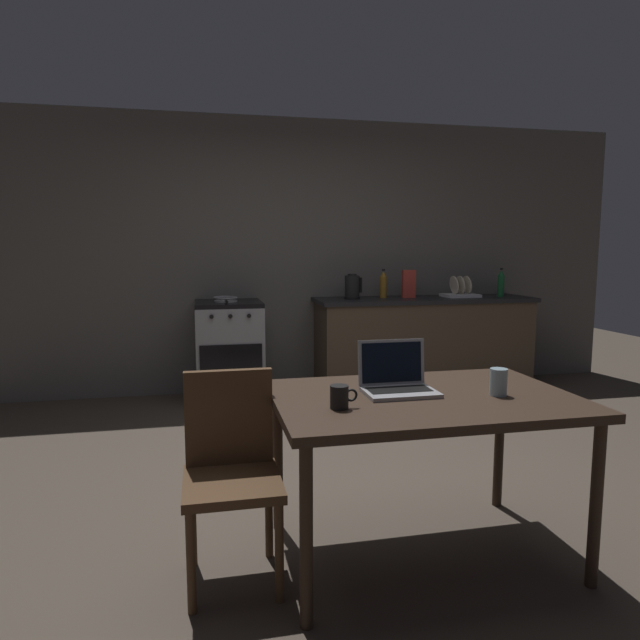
{
  "coord_description": "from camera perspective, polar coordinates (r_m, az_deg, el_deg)",
  "views": [
    {
      "loc": [
        -0.83,
        -3.1,
        1.4
      ],
      "look_at": [
        0.0,
        0.77,
        0.89
      ],
      "focal_mm": 31.26,
      "sensor_mm": 36.0,
      "label": 1
    }
  ],
  "objects": [
    {
      "name": "ground_plane",
      "position": [
        3.5,
        2.73,
        -16.24
      ],
      "size": [
        12.0,
        12.0,
        0.0
      ],
      "primitive_type": "plane",
      "color": "#473D33"
    },
    {
      "name": "back_wall",
      "position": [
        5.59,
        -0.48,
        6.54
      ],
      "size": [
        6.4,
        0.1,
        2.64
      ],
      "primitive_type": "cube",
      "color": "#5A5651",
      "rests_on": "ground_plane"
    },
    {
      "name": "kitchen_counter",
      "position": [
        5.64,
        10.5,
        -2.37
      ],
      "size": [
        2.16,
        0.64,
        0.92
      ],
      "color": "#4C3D2D",
      "rests_on": "ground_plane"
    },
    {
      "name": "stove_oven",
      "position": [
        5.22,
        -9.25,
        -3.15
      ],
      "size": [
        0.6,
        0.62,
        0.92
      ],
      "color": "gray",
      "rests_on": "ground_plane"
    },
    {
      "name": "dining_table",
      "position": [
        2.55,
        10.53,
        -9.07
      ],
      "size": [
        1.33,
        0.88,
        0.75
      ],
      "color": "#332319",
      "rests_on": "ground_plane"
    },
    {
      "name": "chair",
      "position": [
        2.47,
        -9.1,
        -14.12
      ],
      "size": [
        0.4,
        0.4,
        0.87
      ],
      "rotation": [
        0.0,
        0.0,
        -0.36
      ],
      "color": "#4C331E",
      "rests_on": "ground_plane"
    },
    {
      "name": "laptop",
      "position": [
        2.55,
        7.91,
        -6.32
      ],
      "size": [
        0.32,
        0.25,
        0.23
      ],
      "rotation": [
        0.0,
        0.0,
        -0.05
      ],
      "color": "#99999E",
      "rests_on": "dining_table"
    },
    {
      "name": "electric_kettle",
      "position": [
        5.33,
        3.32,
        3.39
      ],
      "size": [
        0.17,
        0.15,
        0.24
      ],
      "color": "black",
      "rests_on": "kitchen_counter"
    },
    {
      "name": "bottle",
      "position": [
        5.88,
        18.04,
        3.62
      ],
      "size": [
        0.07,
        0.07,
        0.29
      ],
      "color": "#19592D",
      "rests_on": "kitchen_counter"
    },
    {
      "name": "frying_pan",
      "position": [
        5.12,
        -9.63,
        2.13
      ],
      "size": [
        0.23,
        0.4,
        0.05
      ],
      "color": "gray",
      "rests_on": "stove_oven"
    },
    {
      "name": "coffee_mug",
      "position": [
        2.28,
        2.05,
        -7.87
      ],
      "size": [
        0.11,
        0.08,
        0.1
      ],
      "color": "black",
      "rests_on": "dining_table"
    },
    {
      "name": "drinking_glass",
      "position": [
        2.6,
        17.8,
        -6.06
      ],
      "size": [
        0.08,
        0.08,
        0.12
      ],
      "color": "#99B7C6",
      "rests_on": "dining_table"
    },
    {
      "name": "cereal_box",
      "position": [
        5.53,
        9.06,
        3.67
      ],
      "size": [
        0.13,
        0.05,
        0.27
      ],
      "color": "#B2382D",
      "rests_on": "kitchen_counter"
    },
    {
      "name": "dish_rack",
      "position": [
        5.74,
        14.17,
        2.78
      ],
      "size": [
        0.34,
        0.26,
        0.21
      ],
      "color": "silver",
      "rests_on": "kitchen_counter"
    },
    {
      "name": "bottle_b",
      "position": [
        5.51,
        6.5,
        3.67
      ],
      "size": [
        0.07,
        0.07,
        0.28
      ],
      "color": "#8C601E",
      "rests_on": "kitchen_counter"
    }
  ]
}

